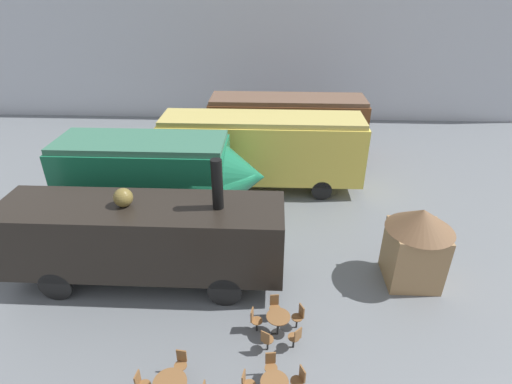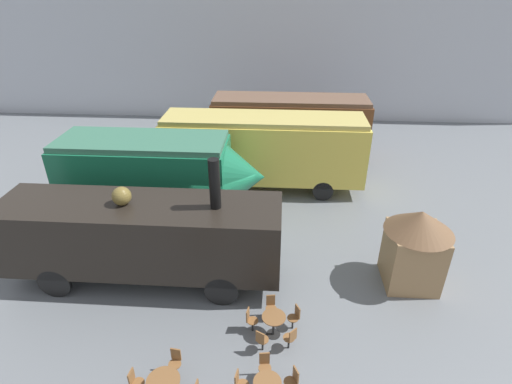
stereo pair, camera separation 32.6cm
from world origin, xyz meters
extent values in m
plane|color=slate|center=(0.00, 0.00, 0.00)|extent=(80.00, 80.00, 0.00)
cube|color=#B2B7C1|center=(0.00, 15.93, 4.50)|extent=(44.00, 0.15, 9.00)
cube|color=brown|center=(2.77, 8.86, 2.01)|extent=(9.18, 2.63, 2.76)
cube|color=brown|center=(2.77, 8.86, 3.51)|extent=(8.99, 2.42, 0.24)
cylinder|color=black|center=(5.52, 7.60, 0.48)|extent=(0.96, 0.12, 0.96)
cylinder|color=black|center=(5.52, 10.11, 0.48)|extent=(0.96, 0.12, 0.96)
cylinder|color=black|center=(0.02, 7.60, 0.48)|extent=(0.96, 0.12, 0.96)
cylinder|color=black|center=(0.02, 10.11, 0.48)|extent=(0.96, 0.12, 0.96)
cube|color=#E0C64C|center=(1.42, 4.48, 2.14)|extent=(10.03, 2.53, 2.97)
cube|color=tan|center=(1.42, 4.48, 3.75)|extent=(9.83, 2.33, 0.24)
cylinder|color=black|center=(4.42, 3.28, 0.51)|extent=(1.01, 0.12, 1.01)
cylinder|color=black|center=(4.42, 5.69, 0.51)|extent=(1.01, 0.12, 1.01)
cylinder|color=black|center=(-1.59, 3.28, 0.51)|extent=(1.01, 0.12, 1.01)
cylinder|color=black|center=(-1.59, 5.69, 0.51)|extent=(1.01, 0.12, 1.01)
cube|color=#196B47|center=(-3.58, 1.15, 2.26)|extent=(7.19, 2.83, 2.79)
cone|color=#196B47|center=(0.83, 1.15, 2.26)|extent=(1.62, 2.65, 2.65)
cube|color=#366B54|center=(-3.58, 1.15, 3.77)|extent=(7.04, 2.60, 0.24)
cylinder|color=black|center=(-1.42, -0.20, 0.67)|extent=(1.34, 0.12, 1.34)
cylinder|color=black|center=(-1.42, 2.51, 0.67)|extent=(1.34, 0.12, 1.34)
cylinder|color=black|center=(-5.73, -0.20, 0.67)|extent=(1.34, 0.12, 1.34)
cylinder|color=black|center=(-5.73, 2.51, 0.67)|extent=(1.34, 0.12, 1.34)
cube|color=black|center=(-2.45, -2.98, 1.96)|extent=(9.68, 2.46, 2.42)
cylinder|color=black|center=(0.21, -2.98, 4.04)|extent=(0.37, 0.37, 1.73)
sphere|color=brown|center=(-2.94, -2.98, 3.47)|extent=(0.64, 0.64, 0.64)
cylinder|color=black|center=(0.45, -4.15, 0.58)|extent=(1.16, 0.12, 1.16)
cylinder|color=black|center=(0.45, -1.80, 0.58)|extent=(1.16, 0.12, 1.16)
cylinder|color=black|center=(-5.36, -4.15, 0.58)|extent=(1.16, 0.12, 1.16)
cylinder|color=black|center=(-5.36, -1.80, 0.58)|extent=(1.16, 0.12, 1.16)
cylinder|color=brown|center=(-0.55, -7.69, 0.73)|extent=(0.89, 0.89, 0.03)
cylinder|color=black|center=(2.25, -5.33, 0.01)|extent=(0.44, 0.44, 0.02)
cylinder|color=black|center=(2.25, -5.33, 0.38)|extent=(0.08, 0.08, 0.72)
cylinder|color=brown|center=(2.25, -5.33, 0.76)|extent=(0.74, 0.74, 0.03)
cylinder|color=brown|center=(2.14, -7.58, 0.76)|extent=(0.74, 0.74, 0.03)
cylinder|color=black|center=(-0.46, -6.95, 0.21)|extent=(0.06, 0.06, 0.42)
cylinder|color=brown|center=(-0.46, -6.95, 0.43)|extent=(0.36, 0.36, 0.03)
cube|color=brown|center=(-0.44, -6.80, 0.66)|extent=(0.29, 0.08, 0.42)
cylinder|color=brown|center=(-1.29, -7.59, 0.43)|extent=(0.36, 0.36, 0.03)
cube|color=brown|center=(-1.44, -7.58, 0.66)|extent=(0.08, 0.29, 0.42)
cylinder|color=black|center=(2.85, -5.03, 0.21)|extent=(0.06, 0.06, 0.42)
cylinder|color=brown|center=(2.85, -5.03, 0.43)|extent=(0.36, 0.36, 0.03)
cube|color=brown|center=(2.98, -4.96, 0.66)|extent=(0.17, 0.28, 0.42)
cylinder|color=black|center=(2.15, -4.67, 0.21)|extent=(0.06, 0.06, 0.42)
cylinder|color=brown|center=(2.15, -4.67, 0.43)|extent=(0.36, 0.36, 0.03)
cube|color=brown|center=(2.12, -4.52, 0.66)|extent=(0.29, 0.08, 0.42)
cylinder|color=black|center=(1.59, -5.23, 0.21)|extent=(0.06, 0.06, 0.42)
cylinder|color=brown|center=(1.59, -5.23, 0.43)|extent=(0.36, 0.36, 0.03)
cube|color=brown|center=(1.43, -5.20, 0.66)|extent=(0.09, 0.29, 0.42)
cylinder|color=black|center=(1.94, -5.93, 0.21)|extent=(0.06, 0.06, 0.42)
cylinder|color=brown|center=(1.94, -5.93, 0.43)|extent=(0.36, 0.36, 0.03)
cube|color=brown|center=(1.87, -6.07, 0.66)|extent=(0.27, 0.17, 0.42)
cylinder|color=black|center=(2.72, -5.81, 0.21)|extent=(0.06, 0.06, 0.42)
cylinder|color=brown|center=(2.72, -5.81, 0.43)|extent=(0.36, 0.36, 0.03)
cube|color=brown|center=(2.83, -5.92, 0.66)|extent=(0.23, 0.23, 0.42)
cylinder|color=brown|center=(2.75, -7.28, 0.43)|extent=(0.36, 0.36, 0.03)
cube|color=brown|center=(2.88, -7.22, 0.66)|extent=(0.16, 0.28, 0.42)
cylinder|color=black|center=(2.05, -6.91, 0.21)|extent=(0.06, 0.06, 0.42)
cylinder|color=brown|center=(2.05, -6.91, 0.43)|extent=(0.36, 0.36, 0.03)
cube|color=brown|center=(2.03, -6.76, 0.66)|extent=(0.29, 0.08, 0.42)
cube|color=brown|center=(1.33, -7.43, 0.66)|extent=(0.09, 0.29, 0.42)
cylinder|color=#262633|center=(2.04, -1.10, 0.39)|extent=(0.24, 0.24, 0.77)
cylinder|color=#333338|center=(2.04, -1.10, 1.12)|extent=(0.34, 0.34, 0.69)
sphere|color=tan|center=(2.04, -1.10, 1.57)|extent=(0.22, 0.22, 0.22)
cube|color=#99754C|center=(7.09, -2.51, 1.10)|extent=(1.80, 1.80, 2.20)
cone|color=brown|center=(7.09, -2.51, 2.60)|extent=(2.34, 2.34, 0.80)
camera|label=1|loc=(1.97, -14.19, 9.97)|focal=28.00mm
camera|label=2|loc=(2.30, -14.17, 9.97)|focal=28.00mm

